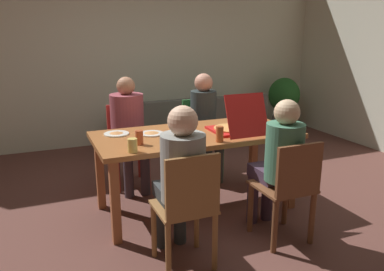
{
  "coord_description": "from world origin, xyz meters",
  "views": [
    {
      "loc": [
        -1.38,
        -3.2,
        1.68
      ],
      "look_at": [
        0.0,
        0.1,
        0.71
      ],
      "focal_mm": 36.16,
      "sensor_mm": 36.0,
      "label": 1
    }
  ],
  "objects_px": {
    "person_2": "(205,118)",
    "couch": "(191,127)",
    "chair_0": "(127,141)",
    "drinking_glass_3": "(139,138)",
    "chair_3": "(288,189)",
    "person_1": "(180,172)",
    "plate_1": "(116,133)",
    "chair_1": "(187,207)",
    "drinking_glass_1": "(176,124)",
    "drinking_glass_2": "(133,145)",
    "drinking_glass_0": "(220,134)",
    "dining_table": "(196,142)",
    "person_3": "(279,157)",
    "plate_0": "(152,133)",
    "potted_plant": "(284,101)",
    "pizza_box_0": "(235,127)",
    "person_0": "(129,124)",
    "chair_2": "(200,134)"
  },
  "relations": [
    {
      "from": "dining_table",
      "to": "person_3",
      "type": "distance_m",
      "value": 0.84
    },
    {
      "from": "dining_table",
      "to": "couch",
      "type": "height_order",
      "value": "same"
    },
    {
      "from": "chair_0",
      "to": "dining_table",
      "type": "bearing_deg",
      "value": -63.59
    },
    {
      "from": "drinking_glass_0",
      "to": "drinking_glass_2",
      "type": "bearing_deg",
      "value": 179.9
    },
    {
      "from": "person_2",
      "to": "drinking_glass_0",
      "type": "relative_size",
      "value": 8.98
    },
    {
      "from": "chair_1",
      "to": "person_2",
      "type": "height_order",
      "value": "person_2"
    },
    {
      "from": "chair_1",
      "to": "person_3",
      "type": "height_order",
      "value": "person_3"
    },
    {
      "from": "person_2",
      "to": "chair_0",
      "type": "bearing_deg",
      "value": 167.82
    },
    {
      "from": "chair_3",
      "to": "person_1",
      "type": "bearing_deg",
      "value": 174.1
    },
    {
      "from": "chair_3",
      "to": "person_3",
      "type": "bearing_deg",
      "value": 90.0
    },
    {
      "from": "drinking_glass_1",
      "to": "chair_2",
      "type": "bearing_deg",
      "value": 49.94
    },
    {
      "from": "drinking_glass_0",
      "to": "potted_plant",
      "type": "relative_size",
      "value": 0.15
    },
    {
      "from": "chair_1",
      "to": "plate_1",
      "type": "height_order",
      "value": "chair_1"
    },
    {
      "from": "drinking_glass_2",
      "to": "plate_0",
      "type": "bearing_deg",
      "value": 57.58
    },
    {
      "from": "pizza_box_0",
      "to": "drinking_glass_0",
      "type": "bearing_deg",
      "value": -139.75
    },
    {
      "from": "plate_1",
      "to": "person_3",
      "type": "bearing_deg",
      "value": -40.11
    },
    {
      "from": "drinking_glass_3",
      "to": "potted_plant",
      "type": "distance_m",
      "value": 3.87
    },
    {
      "from": "chair_0",
      "to": "chair_1",
      "type": "bearing_deg",
      "value": -90.0
    },
    {
      "from": "pizza_box_0",
      "to": "person_1",
      "type": "bearing_deg",
      "value": -140.76
    },
    {
      "from": "chair_0",
      "to": "drinking_glass_1",
      "type": "height_order",
      "value": "chair_0"
    },
    {
      "from": "potted_plant",
      "to": "drinking_glass_1",
      "type": "bearing_deg",
      "value": -143.96
    },
    {
      "from": "chair_0",
      "to": "chair_1",
      "type": "xyz_separation_m",
      "value": [
        0.0,
        -1.82,
        0.0
      ]
    },
    {
      "from": "person_3",
      "to": "plate_0",
      "type": "distance_m",
      "value": 1.17
    },
    {
      "from": "chair_0",
      "to": "chair_1",
      "type": "relative_size",
      "value": 0.99
    },
    {
      "from": "chair_1",
      "to": "chair_2",
      "type": "distance_m",
      "value": 1.97
    },
    {
      "from": "dining_table",
      "to": "chair_2",
      "type": "bearing_deg",
      "value": 63.56
    },
    {
      "from": "person_3",
      "to": "potted_plant",
      "type": "bearing_deg",
      "value": 53.65
    },
    {
      "from": "couch",
      "to": "drinking_glass_0",
      "type": "bearing_deg",
      "value": -106.86
    },
    {
      "from": "plate_1",
      "to": "chair_1",
      "type": "bearing_deg",
      "value": -77.75
    },
    {
      "from": "drinking_glass_0",
      "to": "potted_plant",
      "type": "height_order",
      "value": "potted_plant"
    },
    {
      "from": "chair_3",
      "to": "drinking_glass_3",
      "type": "height_order",
      "value": "drinking_glass_3"
    },
    {
      "from": "drinking_glass_1",
      "to": "drinking_glass_2",
      "type": "distance_m",
      "value": 0.78
    },
    {
      "from": "pizza_box_0",
      "to": "drinking_glass_1",
      "type": "distance_m",
      "value": 0.57
    },
    {
      "from": "chair_3",
      "to": "chair_2",
      "type": "bearing_deg",
      "value": 90.0
    },
    {
      "from": "chair_0",
      "to": "couch",
      "type": "distance_m",
      "value": 1.64
    },
    {
      "from": "plate_0",
      "to": "drinking_glass_0",
      "type": "xyz_separation_m",
      "value": [
        0.47,
        -0.46,
        0.06
      ]
    },
    {
      "from": "drinking_glass_0",
      "to": "person_2",
      "type": "bearing_deg",
      "value": 71.61
    },
    {
      "from": "person_2",
      "to": "couch",
      "type": "xyz_separation_m",
      "value": [
        0.35,
        1.26,
        -0.43
      ]
    },
    {
      "from": "drinking_glass_3",
      "to": "chair_1",
      "type": "bearing_deg",
      "value": -79.53
    },
    {
      "from": "person_0",
      "to": "person_3",
      "type": "height_order",
      "value": "person_0"
    },
    {
      "from": "plate_1",
      "to": "drinking_glass_1",
      "type": "xyz_separation_m",
      "value": [
        0.57,
        -0.03,
        0.04
      ]
    },
    {
      "from": "person_0",
      "to": "drinking_glass_3",
      "type": "relative_size",
      "value": 10.04
    },
    {
      "from": "chair_1",
      "to": "couch",
      "type": "height_order",
      "value": "chair_1"
    },
    {
      "from": "plate_0",
      "to": "potted_plant",
      "type": "xyz_separation_m",
      "value": [
        2.91,
        2.01,
        -0.23
      ]
    },
    {
      "from": "person_3",
      "to": "drinking_glass_0",
      "type": "relative_size",
      "value": 8.65
    },
    {
      "from": "person_1",
      "to": "chair_2",
      "type": "bearing_deg",
      "value": 61.61
    },
    {
      "from": "person_2",
      "to": "drinking_glass_3",
      "type": "distance_m",
      "value": 1.36
    },
    {
      "from": "plate_0",
      "to": "drinking_glass_0",
      "type": "relative_size",
      "value": 1.67
    },
    {
      "from": "person_0",
      "to": "person_2",
      "type": "distance_m",
      "value": 0.88
    },
    {
      "from": "chair_0",
      "to": "couch",
      "type": "height_order",
      "value": "chair_0"
    }
  ]
}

